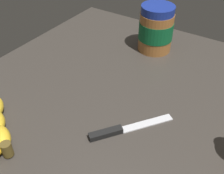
{
  "coord_description": "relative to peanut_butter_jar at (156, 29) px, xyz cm",
  "views": [
    {
      "loc": [
        40.56,
        25.0,
        42.43
      ],
      "look_at": [
        1.63,
        -0.29,
        5.74
      ],
      "focal_mm": 44.64,
      "sensor_mm": 36.0,
      "label": 1
    }
  ],
  "objects": [
    {
      "name": "ground_plane",
      "position": [
        26.63,
        3.8,
        -8.64
      ],
      "size": [
        83.94,
        76.4,
        4.35
      ],
      "primitive_type": "cube",
      "color": "#38332D"
    },
    {
      "name": "peanut_butter_jar",
      "position": [
        0.0,
        0.0,
        0.0
      ],
      "size": [
        9.75,
        9.75,
        13.32
      ],
      "color": "#9E602D",
      "rests_on": "ground_plane"
    },
    {
      "name": "butter_knife",
      "position": [
        32.84,
        9.43,
        -6.0
      ],
      "size": [
        15.75,
        12.36,
        1.2
      ],
      "color": "silver",
      "rests_on": "ground_plane"
    }
  ]
}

